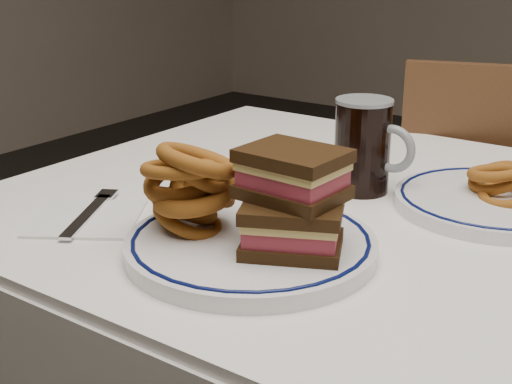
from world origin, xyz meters
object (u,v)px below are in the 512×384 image
Objects in this scene: reuben_sandwich at (293,201)px; beer_mug at (364,145)px; main_plate at (251,245)px; far_plate at (493,201)px; chair_far at (496,245)px.

beer_mug is (-0.05, 0.27, -0.01)m from reuben_sandwich.
main_plate reaches higher than far_plate.
far_plate is (0.19, 0.32, -0.00)m from main_plate.
far_plate is (0.12, -0.50, 0.28)m from chair_far.
reuben_sandwich is 0.28m from beer_mug.
far_plate is at bearing 67.26° from reuben_sandwich.
chair_far is at bearing 89.45° from reuben_sandwich.
chair_far is 6.38× the size of beer_mug.
reuben_sandwich is at bearing -79.51° from beer_mug.
chair_far is 0.58m from far_plate.
chair_far is 6.42× the size of reuben_sandwich.
chair_far is 3.28× the size of far_plate.
reuben_sandwich is at bearing -112.74° from far_plate.
main_plate is 2.17× the size of reuben_sandwich.
beer_mug is 0.20m from far_plate.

